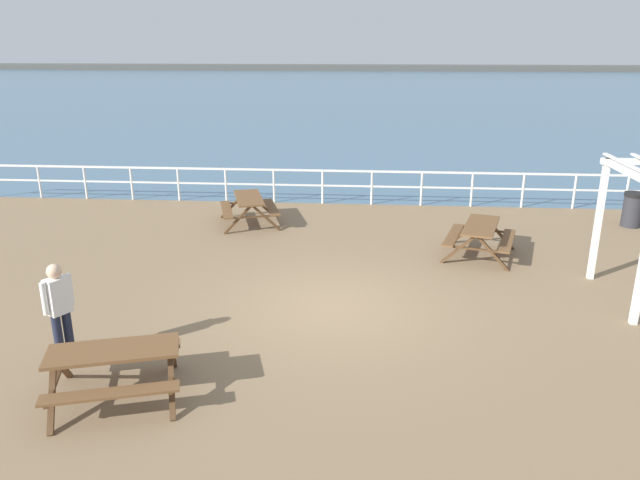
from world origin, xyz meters
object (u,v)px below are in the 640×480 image
object	(u,v)px
picnic_table_near_right	(249,204)
picnic_table_mid_centre	(114,361)
picnic_table_near_left	(480,232)
visitor	(59,307)
litter_bin	(633,209)

from	to	relation	value
picnic_table_near_right	picnic_table_mid_centre	distance (m)	8.72
picnic_table_near_left	picnic_table_mid_centre	distance (m)	9.01
picnic_table_near_right	picnic_table_near_left	bearing A→B (deg)	-126.58
picnic_table_near_right	visitor	world-z (taller)	visitor
picnic_table_near_right	visitor	bearing A→B (deg)	152.77
picnic_table_mid_centre	visitor	distance (m)	1.59
picnic_table_mid_centre	litter_bin	world-z (taller)	litter_bin
visitor	litter_bin	bearing A→B (deg)	64.85
visitor	litter_bin	distance (m)	14.66
picnic_table_mid_centre	litter_bin	size ratio (longest dim) A/B	2.27
visitor	litter_bin	world-z (taller)	visitor
picnic_table_near_left	picnic_table_near_right	distance (m)	6.33
picnic_table_near_left	litter_bin	xyz separation A→B (m)	(4.60, 2.78, -0.10)
litter_bin	picnic_table_near_left	bearing A→B (deg)	-148.83
picnic_table_near_left	visitor	world-z (taller)	visitor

